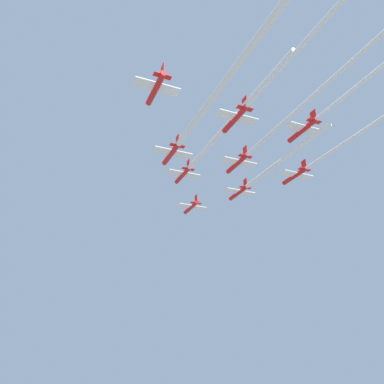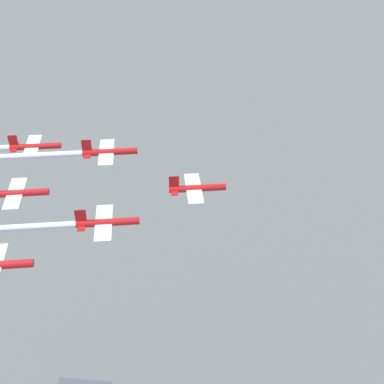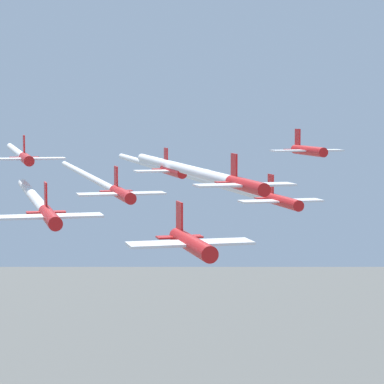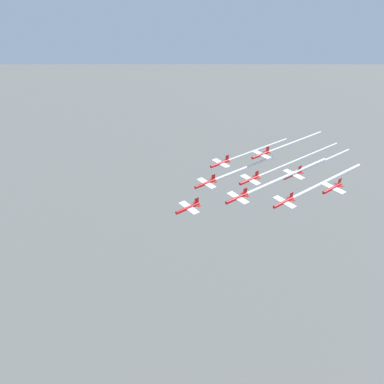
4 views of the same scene
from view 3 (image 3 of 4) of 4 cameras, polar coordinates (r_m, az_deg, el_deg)
jet_0 at (r=69.26m, az=-0.06°, el=-3.22°), size 9.99×10.38×3.47m
jet_1 at (r=86.50m, az=3.38°, el=0.47°), size 9.99×10.38×3.47m
jet_2 at (r=83.13m, az=-8.93°, el=-1.51°), size 9.99×10.38×3.47m
jet_3 at (r=104.63m, az=5.64°, el=-0.55°), size 9.99×10.38×3.47m
jet_4 at (r=99.83m, az=-4.43°, el=-0.10°), size 9.99×10.38×3.47m
jet_6 at (r=122.25m, az=7.27°, el=2.61°), size 9.99×10.38×3.47m
jet_7 at (r=116.94m, az=-1.24°, el=1.35°), size 9.99×10.38×3.47m
jet_8 at (r=114.18m, az=-10.37°, el=2.08°), size 9.99×10.38×3.47m
smoke_trail_1 at (r=114.03m, az=-0.92°, el=1.57°), size 10.24×47.01×1.17m
smoke_trail_2 at (r=105.23m, az=-10.01°, el=-0.17°), size 7.79×34.62×1.13m
smoke_trail_3 at (r=130.58m, az=1.61°, el=0.58°), size 9.87×44.55×1.28m
smoke_trail_4 at (r=131.46m, az=-6.77°, el=1.12°), size 11.23×53.77×0.83m
smoke_trail_7 at (r=138.45m, az=-3.26°, el=1.91°), size 7.45×34.04×0.89m
smoke_trail_8 at (r=137.74m, az=-11.00°, el=2.56°), size 8.11×37.23×0.92m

